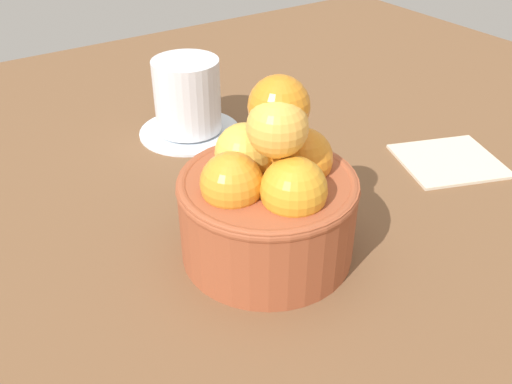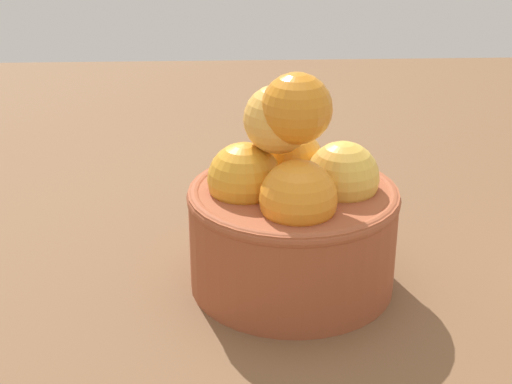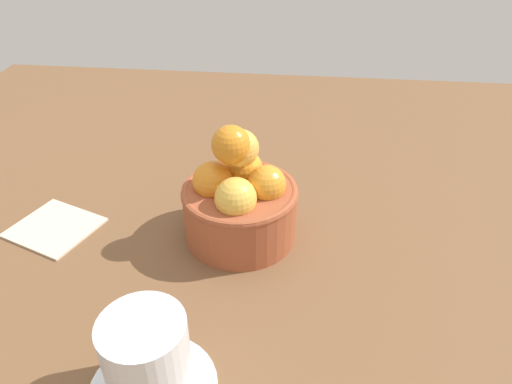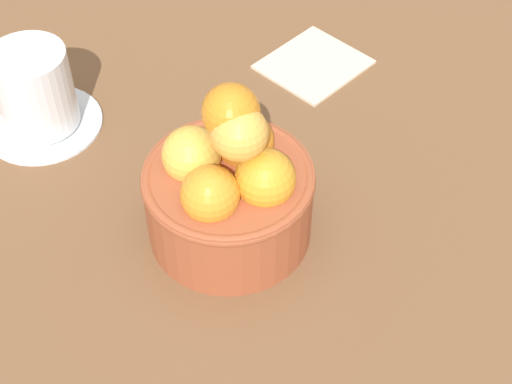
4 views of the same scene
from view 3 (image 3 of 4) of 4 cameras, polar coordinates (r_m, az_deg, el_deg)
name	(u,v)px [view 3 (image 3 of 4)]	position (r cm, az deg, el deg)	size (l,w,h in cm)	color
ground_plane	(241,245)	(60.37, -1.83, -6.40)	(125.47, 114.70, 3.39)	brown
terracotta_bowl	(240,199)	(56.08, -2.00, -0.91)	(13.91, 13.91, 14.92)	#9E4C2D
coffee_cup	(148,362)	(42.50, -13.00, -19.46)	(11.29, 11.29, 8.51)	white
folded_napkin	(54,227)	(65.27, -23.29, -3.88)	(9.86, 8.88, 0.60)	beige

